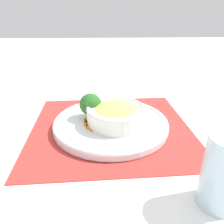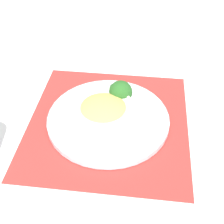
% 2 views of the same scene
% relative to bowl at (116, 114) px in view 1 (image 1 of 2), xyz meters
% --- Properties ---
extents(ground_plane, '(4.00, 4.00, 0.00)m').
position_rel_bowl_xyz_m(ground_plane, '(0.01, 0.01, -0.05)').
color(ground_plane, white).
extents(placemat, '(0.43, 0.45, 0.00)m').
position_rel_bowl_xyz_m(placemat, '(0.01, 0.01, -0.05)').
color(placemat, '#B2332D').
rests_on(placemat, ground_plane).
extents(plate, '(0.31, 0.31, 0.02)m').
position_rel_bowl_xyz_m(plate, '(0.01, 0.01, -0.03)').
color(plate, silver).
rests_on(plate, placemat).
extents(bowl, '(0.16, 0.16, 0.06)m').
position_rel_bowl_xyz_m(bowl, '(0.00, 0.00, 0.00)').
color(bowl, silver).
rests_on(bowl, plate).
extents(broccoli_floret, '(0.06, 0.06, 0.07)m').
position_rel_bowl_xyz_m(broccoli_floret, '(0.03, 0.07, 0.01)').
color(broccoli_floret, '#84AD5B').
rests_on(broccoli_floret, plate).
extents(carrot_slice_near, '(0.04, 0.04, 0.01)m').
position_rel_bowl_xyz_m(carrot_slice_near, '(0.01, 0.07, -0.03)').
color(carrot_slice_near, orange).
rests_on(carrot_slice_near, plate).
extents(carrot_slice_middle, '(0.04, 0.04, 0.01)m').
position_rel_bowl_xyz_m(carrot_slice_middle, '(-0.01, 0.07, -0.03)').
color(carrot_slice_middle, orange).
rests_on(carrot_slice_middle, plate).
extents(carrot_slice_far, '(0.04, 0.04, 0.01)m').
position_rel_bowl_xyz_m(carrot_slice_far, '(-0.02, 0.06, -0.03)').
color(carrot_slice_far, orange).
rests_on(carrot_slice_far, plate).
extents(carrot_slice_extra, '(0.04, 0.04, 0.01)m').
position_rel_bowl_xyz_m(carrot_slice_extra, '(-0.03, 0.05, -0.03)').
color(carrot_slice_extra, orange).
rests_on(carrot_slice_extra, plate).
extents(water_glass, '(0.07, 0.07, 0.13)m').
position_rel_bowl_xyz_m(water_glass, '(-0.25, -0.16, 0.01)').
color(water_glass, silver).
rests_on(water_glass, ground_plane).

